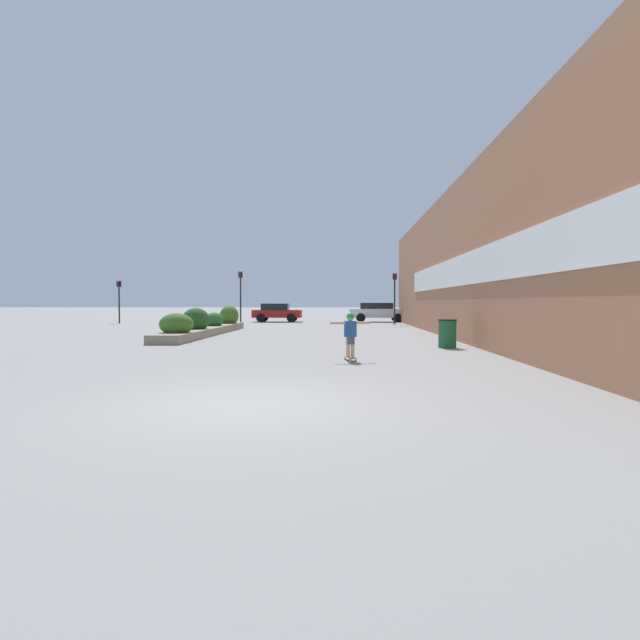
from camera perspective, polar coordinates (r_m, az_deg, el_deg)
The scene contains 12 objects.
ground_plane at distance 7.87m, azimuth -8.29°, elevation -9.50°, with size 300.00×300.00×0.00m, color gray.
building_wall_right at distance 23.78m, azimuth 14.62°, elevation 6.10°, with size 0.67×35.52×6.58m.
planter_box at distance 24.94m, azimuth -12.87°, elevation -0.58°, with size 1.37×12.10×1.39m.
skateboard at distance 13.45m, azimuth 3.48°, elevation -4.37°, with size 0.36×0.73×0.10m.
skateboarder at distance 13.38m, azimuth 3.49°, elevation -1.18°, with size 1.09×0.38×1.19m.
trash_bin at distance 17.75m, azimuth 14.35°, elevation -1.50°, with size 0.63×0.63×0.99m.
car_leftmost at distance 43.15m, azimuth 19.61°, elevation 0.91°, with size 4.00×2.05×1.54m.
car_center_left at distance 40.45m, azimuth 6.64°, elevation 0.95°, with size 4.68×1.89×1.53m.
car_center_right at distance 40.24m, azimuth -4.96°, elevation 0.91°, with size 3.88×1.90×1.48m.
traffic_light_left at distance 37.25m, azimuth -9.08°, elevation 3.57°, with size 0.28×0.30×3.84m.
traffic_light_right at distance 36.01m, azimuth 8.53°, elevation 3.44°, with size 0.28×0.30×3.65m.
traffic_light_far_left at distance 40.06m, azimuth -21.99°, elevation 2.76°, with size 0.28×0.30×3.18m.
Camera 1 is at (1.44, -7.57, 1.57)m, focal length 28.00 mm.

